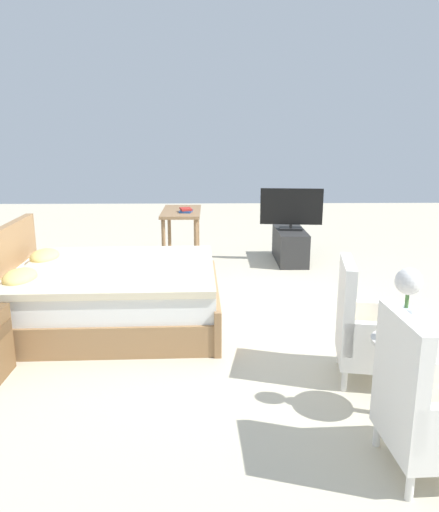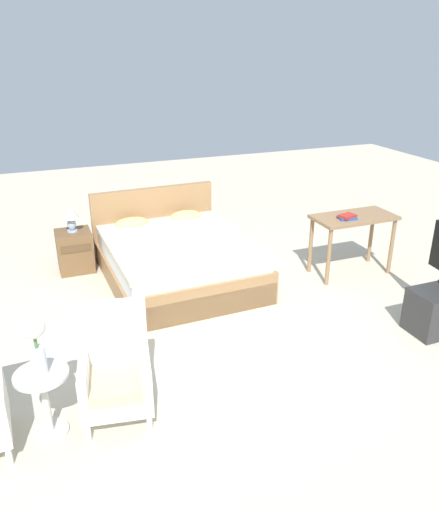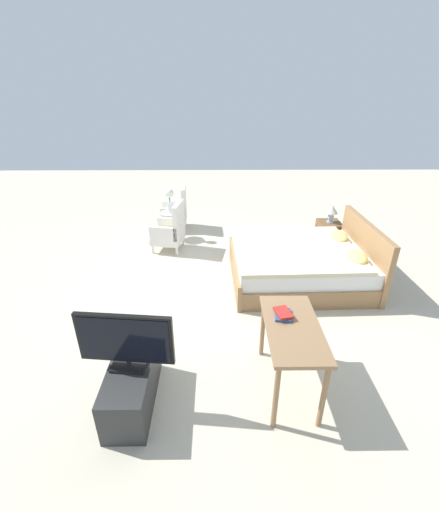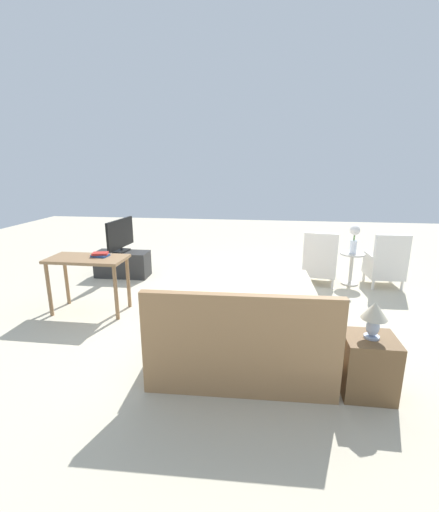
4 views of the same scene
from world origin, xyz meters
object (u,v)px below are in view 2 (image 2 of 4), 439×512
nightstand (75,251)px  side_table (45,396)px  bed (176,258)px  flower_vase (35,339)px  book_stack (347,217)px  vanity_desk (353,225)px  armchair_by_window_right (116,373)px  table_lamp (71,216)px

nightstand → side_table: bearing=-100.5°
bed → flower_vase: flower_vase is taller
side_table → book_stack: (3.70, 1.56, 0.46)m
side_table → vanity_desk: 4.20m
nightstand → armchair_by_window_right: bearing=-90.3°
side_table → book_stack: book_stack is taller
table_lamp → book_stack: size_ratio=1.40×
book_stack → armchair_by_window_right: bearing=-154.5°
side_table → book_stack: 4.05m
armchair_by_window_right → nightstand: armchair_by_window_right is taller
side_table → table_lamp: 3.09m
armchair_by_window_right → flower_vase: size_ratio=1.93×
table_lamp → book_stack: 3.46m
table_lamp → vanity_desk: bearing=-22.6°
nightstand → vanity_desk: vanity_desk is taller
armchair_by_window_right → side_table: size_ratio=1.68×
vanity_desk → table_lamp: bearing=157.4°
flower_vase → armchair_by_window_right: bearing=5.4°
bed → nightstand: 1.37m
nightstand → book_stack: bearing=-24.7°
bed → armchair_by_window_right: size_ratio=2.31×
bed → flower_vase: 2.88m
table_lamp → book_stack: (3.15, -1.45, 0.05)m
flower_vase → vanity_desk: flower_vase is taller
nightstand → book_stack: size_ratio=2.30×
table_lamp → vanity_desk: 3.58m
side_table → vanity_desk: size_ratio=0.53×
armchair_by_window_right → nightstand: 2.96m
table_lamp → vanity_desk: table_lamp is taller
bed → side_table: bearing=-127.1°
armchair_by_window_right → table_lamp: size_ratio=2.79×
armchair_by_window_right → book_stack: bearing=25.5°
side_table → book_stack: bearing=22.9°
bed → flower_vase: size_ratio=4.45×
bed → side_table: size_ratio=3.87×
armchair_by_window_right → vanity_desk: (3.32, 1.58, 0.28)m
flower_vase → nightstand: (0.56, 3.01, -0.57)m
bed → vanity_desk: (2.16, -0.62, 0.36)m
side_table → book_stack: size_ratio=2.32×
armchair_by_window_right → vanity_desk: size_ratio=0.88×
table_lamp → vanity_desk: size_ratio=0.32×
nightstand → vanity_desk: (3.31, -1.37, 0.39)m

